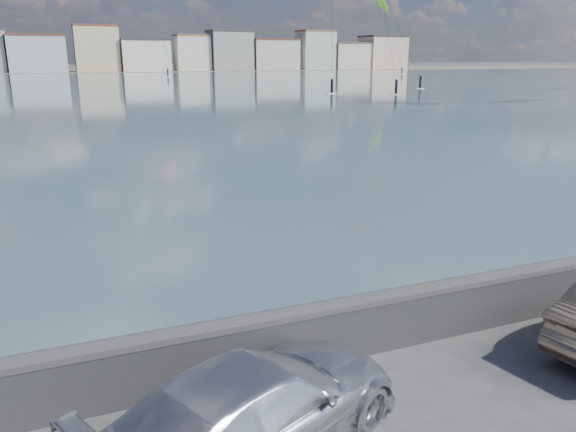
# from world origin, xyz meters

# --- Properties ---
(bay_water) EXTENTS (500.00, 177.00, 0.00)m
(bay_water) POSITION_xyz_m (0.00, 91.50, 0.01)
(bay_water) COLOR #355762
(bay_water) RESTS_ON ground
(far_shore_strip) EXTENTS (500.00, 60.00, 0.00)m
(far_shore_strip) POSITION_xyz_m (0.00, 200.00, 0.01)
(far_shore_strip) COLOR #4C473D
(far_shore_strip) RESTS_ON ground
(seawall) EXTENTS (400.00, 0.36, 1.08)m
(seawall) POSITION_xyz_m (0.00, 2.70, 0.58)
(seawall) COLOR #28282B
(seawall) RESTS_ON ground
(far_buildings) EXTENTS (240.79, 13.26, 14.60)m
(far_buildings) POSITION_xyz_m (1.31, 186.00, 6.03)
(far_buildings) COLOR gray
(far_buildings) RESTS_ON ground
(car_silver) EXTENTS (4.85, 3.50, 1.30)m
(car_silver) POSITION_xyz_m (-0.69, 0.97, 0.65)
(car_silver) COLOR silver
(car_silver) RESTS_ON ground
(kitesurfer_9) EXTENTS (8.08, 13.99, 21.87)m
(kitesurfer_9) POSITION_xyz_m (84.49, 139.54, 18.88)
(kitesurfer_9) COLOR #8CD826
(kitesurfer_9) RESTS_ON ground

